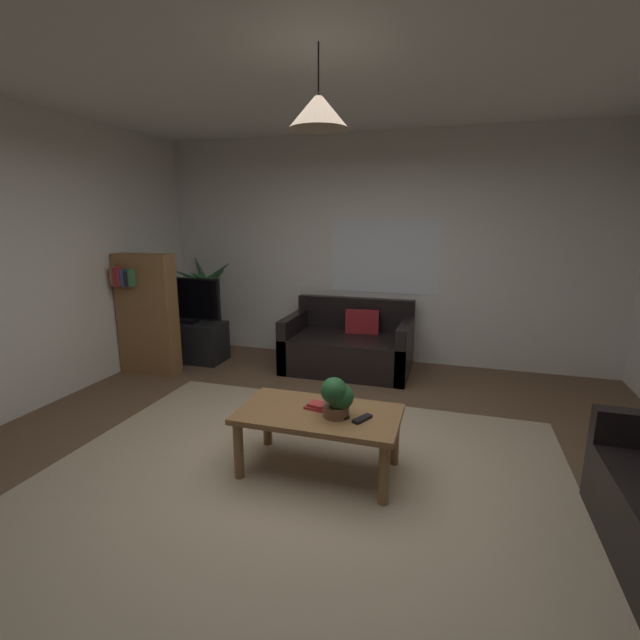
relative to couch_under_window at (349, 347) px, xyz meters
The scene contains 17 objects.
floor 2.28m from the couch_under_window, 84.02° to the right, with size 5.64×5.52×0.02m, color brown.
rug 2.48m from the couch_under_window, 84.51° to the right, with size 3.66×3.04×0.01m, color tan.
wall_back 1.27m from the couch_under_window, 66.45° to the left, with size 5.76×0.06×2.80m, color silver.
ceiling 3.40m from the couch_under_window, 84.02° to the right, with size 5.64×5.52×0.02m, color white.
window_pane 1.22m from the couch_under_window, 57.39° to the left, with size 1.34×0.01×0.91m, color white.
couch_under_window is the anchor object (origin of this frame).
coffee_table 2.27m from the couch_under_window, 81.99° to the right, with size 1.13×0.62×0.46m.
book_on_table_0 2.23m from the couch_under_window, 82.63° to the right, with size 0.15×0.10×0.02m, color #B22D2D.
book_on_table_1 2.23m from the couch_under_window, 82.44° to the right, with size 0.12×0.10×0.02m, color #B22D2D.
remote_on_table_0 2.39m from the couch_under_window, 74.46° to the right, with size 0.05×0.16×0.02m, color black.
remote_on_table_1 2.33m from the couch_under_window, 78.31° to the right, with size 0.05×0.16×0.02m, color black.
potted_plant_on_table 2.36m from the couch_under_window, 78.65° to the right, with size 0.22×0.22×0.29m.
tv_stand 2.05m from the couch_under_window, behind, with size 0.90×0.44×0.50m, color black.
tv 2.12m from the couch_under_window, behind, with size 0.93×0.16×0.57m.
potted_palm_corner 2.08m from the couch_under_window, behind, with size 0.80×0.83×1.32m.
bookshelf_corner 2.40m from the couch_under_window, 160.32° to the right, with size 0.70×0.31×1.40m.
pendant_lamp 3.13m from the couch_under_window, 81.99° to the right, with size 0.37×0.37×0.48m.
Camera 1 is at (0.93, -2.76, 1.78)m, focal length 24.91 mm.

